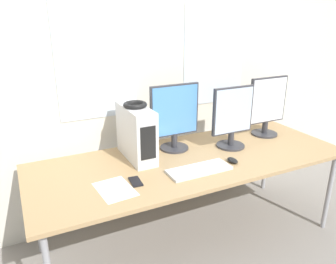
{
  "coord_description": "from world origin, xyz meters",
  "views": [
    {
      "loc": [
        -1.19,
        -1.53,
        1.81
      ],
      "look_at": [
        -0.21,
        0.47,
        1.0
      ],
      "focal_mm": 35.0,
      "sensor_mm": 36.0,
      "label": 1
    }
  ],
  "objects_px": {
    "monitor_main": "(175,117)",
    "mouse": "(233,160)",
    "monitor_right_far": "(267,106)",
    "cell_phone": "(136,182)",
    "pc_tower": "(136,133)",
    "headphones": "(135,105)",
    "monitor_right_near": "(232,117)",
    "keyboard": "(199,170)"
  },
  "relations": [
    {
      "from": "monitor_right_near",
      "to": "keyboard",
      "type": "distance_m",
      "value": 0.6
    },
    {
      "from": "keyboard",
      "to": "mouse",
      "type": "relative_size",
      "value": 4.45
    },
    {
      "from": "monitor_main",
      "to": "monitor_right_far",
      "type": "height_order",
      "value": "monitor_main"
    },
    {
      "from": "cell_phone",
      "to": "monitor_main",
      "type": "bearing_deg",
      "value": 43.64
    },
    {
      "from": "mouse",
      "to": "monitor_right_near",
      "type": "bearing_deg",
      "value": 56.22
    },
    {
      "from": "headphones",
      "to": "monitor_main",
      "type": "height_order",
      "value": "monitor_main"
    },
    {
      "from": "keyboard",
      "to": "cell_phone",
      "type": "bearing_deg",
      "value": 174.56
    },
    {
      "from": "keyboard",
      "to": "monitor_right_near",
      "type": "bearing_deg",
      "value": 30.04
    },
    {
      "from": "monitor_main",
      "to": "keyboard",
      "type": "bearing_deg",
      "value": -93.87
    },
    {
      "from": "monitor_right_far",
      "to": "cell_phone",
      "type": "xyz_separation_m",
      "value": [
        -1.4,
        -0.33,
        -0.27
      ]
    },
    {
      "from": "monitor_right_far",
      "to": "pc_tower",
      "type": "bearing_deg",
      "value": 178.21
    },
    {
      "from": "headphones",
      "to": "cell_phone",
      "type": "xyz_separation_m",
      "value": [
        -0.15,
        -0.37,
        -0.42
      ]
    },
    {
      "from": "monitor_right_near",
      "to": "cell_phone",
      "type": "distance_m",
      "value": 1.0
    },
    {
      "from": "pc_tower",
      "to": "monitor_right_far",
      "type": "distance_m",
      "value": 1.25
    },
    {
      "from": "monitor_right_far",
      "to": "cell_phone",
      "type": "bearing_deg",
      "value": -166.67
    },
    {
      "from": "monitor_right_near",
      "to": "monitor_right_far",
      "type": "distance_m",
      "value": 0.47
    },
    {
      "from": "monitor_main",
      "to": "mouse",
      "type": "relative_size",
      "value": 5.18
    },
    {
      "from": "pc_tower",
      "to": "monitor_right_far",
      "type": "relative_size",
      "value": 0.88
    },
    {
      "from": "pc_tower",
      "to": "headphones",
      "type": "height_order",
      "value": "headphones"
    },
    {
      "from": "monitor_right_far",
      "to": "cell_phone",
      "type": "distance_m",
      "value": 1.47
    },
    {
      "from": "cell_phone",
      "to": "pc_tower",
      "type": "bearing_deg",
      "value": 72.34
    },
    {
      "from": "monitor_right_far",
      "to": "keyboard",
      "type": "height_order",
      "value": "monitor_right_far"
    },
    {
      "from": "pc_tower",
      "to": "cell_phone",
      "type": "distance_m",
      "value": 0.45
    },
    {
      "from": "pc_tower",
      "to": "monitor_main",
      "type": "xyz_separation_m",
      "value": [
        0.34,
        0.03,
        0.07
      ]
    },
    {
      "from": "headphones",
      "to": "monitor_right_far",
      "type": "height_order",
      "value": "monitor_right_far"
    },
    {
      "from": "mouse",
      "to": "cell_phone",
      "type": "height_order",
      "value": "mouse"
    },
    {
      "from": "headphones",
      "to": "keyboard",
      "type": "height_order",
      "value": "headphones"
    },
    {
      "from": "monitor_main",
      "to": "monitor_right_far",
      "type": "relative_size",
      "value": 1.01
    },
    {
      "from": "pc_tower",
      "to": "cell_phone",
      "type": "height_order",
      "value": "pc_tower"
    },
    {
      "from": "monitor_right_near",
      "to": "monitor_right_far",
      "type": "bearing_deg",
      "value": 12.33
    },
    {
      "from": "cell_phone",
      "to": "headphones",
      "type": "bearing_deg",
      "value": 72.38
    },
    {
      "from": "monitor_right_near",
      "to": "cell_phone",
      "type": "relative_size",
      "value": 3.59
    },
    {
      "from": "headphones",
      "to": "monitor_main",
      "type": "bearing_deg",
      "value": 4.52
    },
    {
      "from": "headphones",
      "to": "monitor_right_near",
      "type": "xyz_separation_m",
      "value": [
        0.79,
        -0.14,
        -0.17
      ]
    },
    {
      "from": "monitor_main",
      "to": "monitor_right_far",
      "type": "xyz_separation_m",
      "value": [
        0.91,
        -0.07,
        -0.01
      ]
    },
    {
      "from": "monitor_right_far",
      "to": "mouse",
      "type": "xyz_separation_m",
      "value": [
        -0.64,
        -0.36,
        -0.26
      ]
    },
    {
      "from": "pc_tower",
      "to": "headphones",
      "type": "bearing_deg",
      "value": 90.0
    },
    {
      "from": "headphones",
      "to": "pc_tower",
      "type": "bearing_deg",
      "value": -90.0
    },
    {
      "from": "monitor_right_near",
      "to": "mouse",
      "type": "bearing_deg",
      "value": -123.78
    },
    {
      "from": "headphones",
      "to": "cell_phone",
      "type": "distance_m",
      "value": 0.58
    },
    {
      "from": "monitor_main",
      "to": "mouse",
      "type": "bearing_deg",
      "value": -57.86
    },
    {
      "from": "pc_tower",
      "to": "monitor_main",
      "type": "relative_size",
      "value": 0.88
    }
  ]
}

